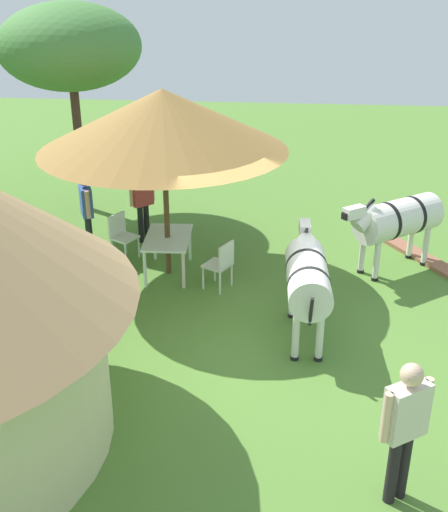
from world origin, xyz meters
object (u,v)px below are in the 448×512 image
Objects in this scene: patio_dining_table at (168,241)px; guest_behind_table at (142,197)px; shade_umbrella at (163,120)px; acacia_tree_right_background at (70,47)px; guest_beside_umbrella at (87,207)px; zebra_by_umbrella at (307,277)px; patio_chair_west_end at (221,262)px; patio_chair_near_hut at (121,233)px; zebra_nearest_camera at (396,220)px; standing_watcher at (405,421)px.

patio_dining_table is 0.83× the size of guest_behind_table.
shade_umbrella is 4.22m from acacia_tree_right_background.
guest_beside_umbrella is 0.70× the size of zebra_by_umbrella.
acacia_tree_right_background is (3.79, 3.63, 3.15)m from patio_chair_west_end.
shade_umbrella is at bearing -137.41° from guest_beside_umbrella.
patio_chair_near_hut is at bearing 29.48° from guest_behind_table.
patio_dining_table is 0.29× the size of acacia_tree_right_background.
zebra_nearest_camera is 7.75m from acacia_tree_right_background.
shade_umbrella is at bearing 139.58° from zebra_by_umbrella.
standing_watcher reaches higher than patio_chair_west_end.
zebra_by_umbrella is (-2.72, -4.21, 0.05)m from guest_beside_umbrella.
patio_chair_west_end is at bearing -117.47° from shade_umbrella.
guest_beside_umbrella is 7.89m from standing_watcher.
zebra_nearest_camera is (0.54, -4.18, 0.37)m from patio_dining_table.
patio_chair_west_end is 0.56× the size of guest_behind_table.
patio_chair_near_hut is 0.45× the size of zebra_nearest_camera.
guest_beside_umbrella is (0.74, 1.72, -1.92)m from shade_umbrella.
patio_chair_near_hut reaches higher than patio_dining_table.
patio_dining_table is 1.90m from guest_beside_umbrella.
patio_chair_west_end is at bearing 91.14° from patio_chair_near_hut.
patio_dining_table is at bearing -135.00° from shade_umbrella.
patio_chair_west_end is at bearing -136.25° from acacia_tree_right_background.
patio_chair_near_hut is 4.40m from acacia_tree_right_background.
zebra_by_umbrella reaches higher than patio_chair_near_hut.
patio_chair_near_hut is at bearing 60.24° from patio_dining_table.
standing_watcher is 10.72m from acacia_tree_right_background.
shade_umbrella is 4.81× the size of patio_chair_west_end.
guest_beside_umbrella is 5.01m from zebra_by_umbrella.
patio_chair_west_end is at bearing -139.05° from guest_beside_umbrella.
patio_dining_table is (-0.00, -0.00, -2.25)m from shade_umbrella.
zebra_nearest_camera reaches higher than patio_chair_west_end.
standing_watcher is 3.40m from zebra_by_umbrella.
patio_chair_near_hut is 1.00m from guest_behind_table.
zebra_nearest_camera reaches higher than patio_chair_near_hut.
shade_umbrella reaches higher than zebra_by_umbrella.
standing_watcher is at bearing 78.28° from guest_behind_table.
guest_behind_table is (0.70, -0.95, -0.02)m from guest_beside_umbrella.
guest_beside_umbrella is (0.15, 0.69, 0.46)m from patio_chair_near_hut.
shade_umbrella is 2.48× the size of standing_watcher.
patio_chair_near_hut is at bearing 60.24° from shade_umbrella.
shade_umbrella is 3.26× the size of patio_dining_table.
zebra_by_umbrella is (-1.44, -1.44, 0.51)m from patio_chair_west_end.
acacia_tree_right_background is (8.50, 5.99, 2.62)m from standing_watcher.
standing_watcher reaches higher than patio_dining_table.
patio_dining_table is 1.19m from patio_chair_near_hut.
shade_umbrella reaches higher than standing_watcher.
standing_watcher is at bearing -147.05° from shade_umbrella.
zebra_nearest_camera is at bearing -43.34° from patio_chair_west_end.
guest_beside_umbrella is at bearing 145.22° from zebra_by_umbrella.
zebra_by_umbrella is at bearing -135.87° from acacia_tree_right_background.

